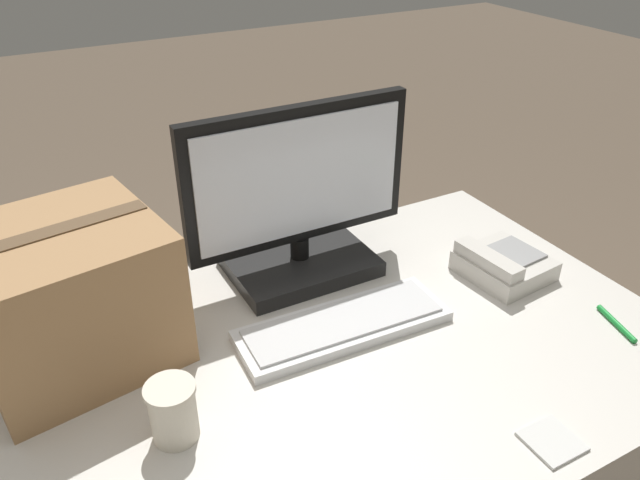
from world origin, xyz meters
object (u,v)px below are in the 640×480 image
(cardboard_box, at_px, (69,295))
(sticky_note_pad, at_px, (552,441))
(paper_cup_right, at_px, (173,411))
(pen_marker, at_px, (616,323))
(monitor, at_px, (299,208))
(desk_phone, at_px, (502,264))
(keyboard, at_px, (343,325))

(cardboard_box, distance_m, sticky_note_pad, 0.90)
(paper_cup_right, bearing_deg, pen_marker, -9.63)
(monitor, xyz_separation_m, sticky_note_pad, (0.13, -0.67, -0.16))
(desk_phone, distance_m, paper_cup_right, 0.83)
(desk_phone, bearing_deg, cardboard_box, 163.21)
(monitor, bearing_deg, keyboard, -95.75)
(monitor, distance_m, pen_marker, 0.72)
(paper_cup_right, bearing_deg, sticky_note_pad, -29.92)
(keyboard, bearing_deg, cardboard_box, 161.64)
(paper_cup_right, xyz_separation_m, sticky_note_pad, (0.55, -0.32, -0.05))
(desk_phone, bearing_deg, monitor, 143.43)
(monitor, relative_size, pen_marker, 4.48)
(sticky_note_pad, bearing_deg, cardboard_box, 136.74)
(keyboard, xyz_separation_m, paper_cup_right, (-0.39, -0.11, 0.04))
(keyboard, relative_size, paper_cup_right, 4.17)
(monitor, relative_size, cardboard_box, 1.36)
(desk_phone, xyz_separation_m, cardboard_box, (-0.92, 0.19, 0.11))
(paper_cup_right, height_order, cardboard_box, cardboard_box)
(monitor, xyz_separation_m, pen_marker, (0.49, -0.51, -0.16))
(pen_marker, bearing_deg, paper_cup_right, -84.79)
(keyboard, bearing_deg, monitor, 86.60)
(keyboard, height_order, pen_marker, keyboard)
(desk_phone, xyz_separation_m, pen_marker, (0.08, -0.26, -0.02))
(monitor, height_order, pen_marker, monitor)
(monitor, distance_m, sticky_note_pad, 0.70)
(keyboard, relative_size, cardboard_box, 1.16)
(keyboard, bearing_deg, sticky_note_pad, -67.26)
(desk_phone, height_order, sticky_note_pad, desk_phone)
(cardboard_box, distance_m, pen_marker, 1.11)
(cardboard_box, bearing_deg, pen_marker, -24.06)
(sticky_note_pad, bearing_deg, monitor, 101.21)
(pen_marker, xyz_separation_m, sticky_note_pad, (-0.35, -0.16, -0.00))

